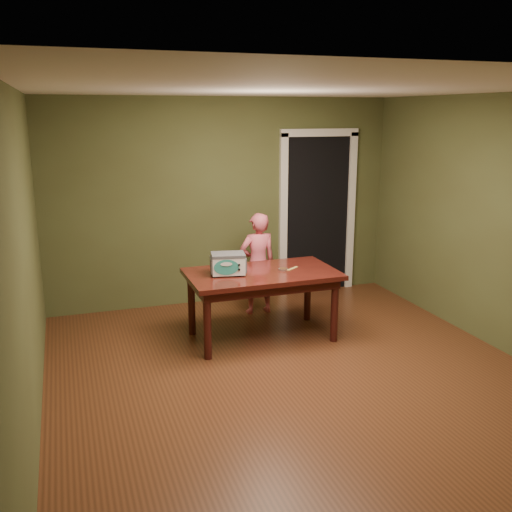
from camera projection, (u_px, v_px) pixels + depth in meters
name	position (u px, v px, depth m)	size (l,w,h in m)	color
floor	(299.00, 379.00, 5.28)	(5.00, 5.00, 0.00)	#5A2F19
room_shell	(303.00, 197.00, 4.87)	(4.52, 5.02, 2.61)	#4B542D
doorway	(308.00, 212.00, 7.99)	(1.10, 0.66, 2.25)	black
dining_table	(262.00, 281.00, 6.12)	(1.60, 0.91, 0.75)	#38110C
toy_oven	(228.00, 263.00, 5.96)	(0.40, 0.31, 0.23)	#4C4F54
baking_pan	(283.00, 269.00, 6.15)	(0.10, 0.10, 0.02)	silver
spatula	(293.00, 268.00, 6.21)	(0.18, 0.03, 0.01)	#D5BE5C
child	(258.00, 264.00, 6.92)	(0.45, 0.30, 1.25)	#DF5B6D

